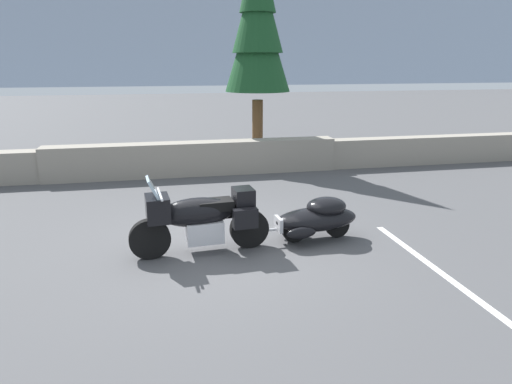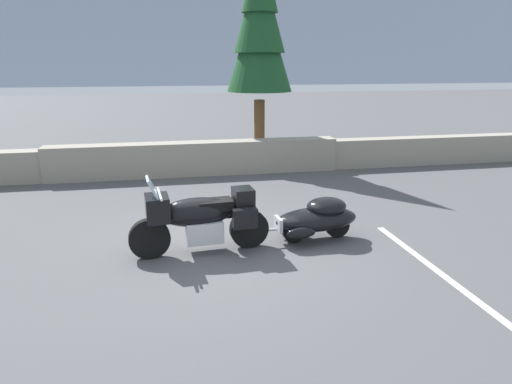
{
  "view_description": "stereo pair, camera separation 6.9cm",
  "coord_description": "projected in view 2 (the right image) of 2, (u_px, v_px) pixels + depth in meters",
  "views": [
    {
      "loc": [
        -0.9,
        -7.28,
        3.05
      ],
      "look_at": [
        0.69,
        0.3,
        0.85
      ],
      "focal_mm": 32.15,
      "sensor_mm": 36.0,
      "label": 1
    },
    {
      "loc": [
        -0.84,
        -7.29,
        3.05
      ],
      "look_at": [
        0.69,
        0.3,
        0.85
      ],
      "focal_mm": 32.15,
      "sensor_mm": 36.0,
      "label": 2
    }
  ],
  "objects": [
    {
      "name": "pine_tree_tall",
      "position": [
        260.0,
        20.0,
        13.3
      ],
      "size": [
        1.95,
        1.95,
        6.73
      ],
      "color": "brown",
      "rests_on": "ground"
    },
    {
      "name": "car_shaped_trailer",
      "position": [
        317.0,
        218.0,
        8.07
      ],
      "size": [
        2.22,
        0.84,
        0.76
      ],
      "color": "black",
      "rests_on": "ground"
    },
    {
      "name": "distant_ridgeline",
      "position": [
        163.0,
        37.0,
        95.6
      ],
      "size": [
        240.0,
        80.0,
        16.0
      ],
      "primitive_type": "cube",
      "color": "#99A8BF",
      "rests_on": "ground"
    },
    {
      "name": "parking_stripe_marker",
      "position": [
        433.0,
        268.0,
        7.05
      ],
      "size": [
        0.12,
        3.6,
        0.01
      ],
      "primitive_type": "cube",
      "color": "silver",
      "rests_on": "ground"
    },
    {
      "name": "stone_guard_wall",
      "position": [
        187.0,
        160.0,
        12.74
      ],
      "size": [
        24.0,
        0.63,
        0.92
      ],
      "color": "gray",
      "rests_on": "ground"
    },
    {
      "name": "touring_motorcycle",
      "position": [
        200.0,
        217.0,
        7.46
      ],
      "size": [
        2.31,
        0.85,
        1.33
      ],
      "color": "black",
      "rests_on": "ground"
    },
    {
      "name": "ground_plane",
      "position": [
        220.0,
        246.0,
        7.87
      ],
      "size": [
        80.0,
        80.0,
        0.0
      ],
      "primitive_type": "plane",
      "color": "#4C4C4F"
    }
  ]
}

